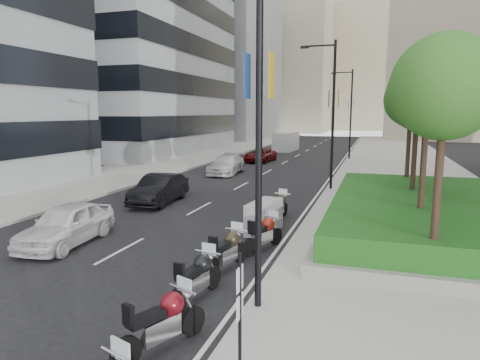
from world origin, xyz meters
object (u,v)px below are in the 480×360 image
at_px(lamp_post_0, 253,100).
at_px(motorcycle_1, 163,321).
at_px(motorcycle_3, 228,250).
at_px(motorcycle_5, 264,217).
at_px(car_c, 227,164).
at_px(motorcycle_2, 197,277).
at_px(motorcycle_6, 278,207).
at_px(car_d, 260,155).
at_px(lamp_post_1, 331,108).
at_px(delivery_van, 286,142).
at_px(lamp_post_2, 349,110).
at_px(parking_sign, 240,312).
at_px(motorcycle_4, 264,233).
at_px(car_b, 159,189).
at_px(car_a, 66,224).

height_order(lamp_post_0, motorcycle_1, lamp_post_0).
bearing_deg(motorcycle_3, motorcycle_5, 11.18).
bearing_deg(motorcycle_1, car_c, 39.79).
bearing_deg(motorcycle_2, motorcycle_6, 8.57).
xyz_separation_m(motorcycle_1, car_d, (-6.84, 33.03, 0.04)).
height_order(lamp_post_1, motorcycle_6, lamp_post_1).
height_order(motorcycle_2, delivery_van, delivery_van).
bearing_deg(motorcycle_5, motorcycle_6, 5.11).
height_order(lamp_post_1, motorcycle_5, lamp_post_1).
xyz_separation_m(lamp_post_2, motorcycle_5, (-1.44, -28.25, -4.43)).
distance_m(parking_sign, motorcycle_6, 12.16).
height_order(motorcycle_4, car_d, car_d).
bearing_deg(motorcycle_4, lamp_post_0, -148.71).
distance_m(lamp_post_2, motorcycle_2, 35.15).
relative_size(motorcycle_3, motorcycle_4, 1.10).
distance_m(motorcycle_2, car_d, 31.32).
relative_size(car_b, car_c, 0.90).
bearing_deg(parking_sign, lamp_post_2, 90.99).
bearing_deg(car_d, motorcycle_5, -71.53).
relative_size(lamp_post_2, motorcycle_3, 3.87).
height_order(lamp_post_2, car_c, lamp_post_2).
bearing_deg(parking_sign, motorcycle_3, 111.42).
bearing_deg(motorcycle_6, lamp_post_2, 5.01).
xyz_separation_m(parking_sign, motorcycle_3, (-2.12, 5.40, -0.83)).
distance_m(lamp_post_1, car_c, 10.69).
relative_size(lamp_post_0, motorcycle_5, 4.05).
distance_m(parking_sign, motorcycle_2, 3.92).
distance_m(motorcycle_1, motorcycle_3, 4.64).
bearing_deg(lamp_post_1, car_b, -141.64).
xyz_separation_m(motorcycle_2, car_c, (-6.92, 21.81, 0.14)).
xyz_separation_m(lamp_post_1, car_c, (-8.42, 4.97, -4.32)).
relative_size(motorcycle_3, car_d, 0.49).
distance_m(motorcycle_5, car_d, 24.94).
bearing_deg(delivery_van, motorcycle_4, -75.59).
bearing_deg(lamp_post_0, car_a, 158.90).
bearing_deg(motorcycle_4, parking_sign, -148.11).
distance_m(lamp_post_1, car_a, 16.61).
relative_size(lamp_post_0, motorcycle_4, 4.24).
bearing_deg(motorcycle_5, car_a, 127.03).
bearing_deg(car_c, lamp_post_2, 54.09).
bearing_deg(motorcycle_3, delivery_van, 20.76).
height_order(motorcycle_3, car_d, car_d).
xyz_separation_m(car_a, car_d, (-0.12, 27.73, -0.09)).
height_order(motorcycle_3, car_a, car_a).
bearing_deg(motorcycle_5, lamp_post_2, 4.59).
xyz_separation_m(car_c, car_d, (0.36, 8.82, -0.08)).
bearing_deg(motorcycle_6, car_b, 85.00).
xyz_separation_m(motorcycle_6, car_a, (-6.60, -5.90, 0.15)).
relative_size(motorcycle_5, car_c, 0.43).
xyz_separation_m(lamp_post_0, lamp_post_1, (0.00, 17.00, 0.00)).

